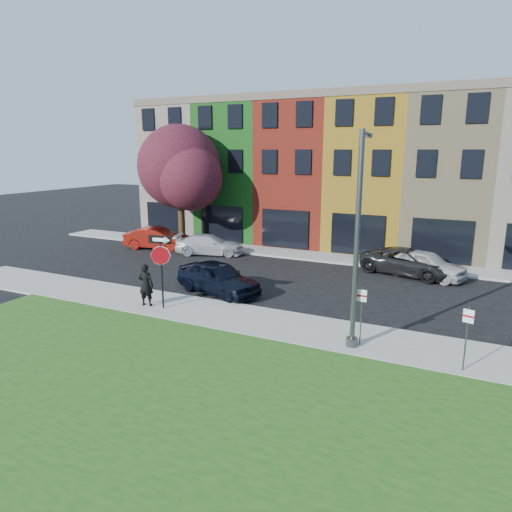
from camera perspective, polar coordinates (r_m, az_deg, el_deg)
The scene contains 15 objects.
ground at distance 15.68m, azimuth -1.78°, elevation -12.46°, with size 120.00×120.00×0.00m, color black.
sidewalk_near at distance 17.53m, azimuth 8.74°, elevation -9.54°, with size 40.00×3.00×0.12m, color gray.
sidewalk_far at distance 29.91m, azimuth 6.34°, elevation 0.08°, with size 40.00×2.40×0.12m, color gray.
rowhouse_block at distance 34.96m, azimuth 10.75°, elevation 9.98°, with size 30.00×10.12×10.00m.
stop_sign at distance 19.60m, azimuth -11.83°, elevation -0.11°, with size 1.04×0.20×3.17m.
man at distance 20.39m, azimuth -13.60°, elevation -3.52°, with size 0.76×0.57×1.87m, color black.
sedan_near at distance 22.01m, azimuth -4.77°, elevation -2.71°, with size 4.94×3.15×1.57m, color black.
parked_car_red at distance 32.65m, azimuth -12.23°, elevation 2.20°, with size 4.81×2.58×1.50m, color maroon.
parked_car_silver at distance 30.33m, azimuth -5.84°, elevation 1.42°, with size 4.88×3.18×1.31m, color silver.
parked_car_dark at distance 26.58m, azimuth 18.57°, elevation -0.72°, with size 5.65×3.66×1.45m, color black.
parked_car_white at distance 26.31m, azimuth 20.31°, elevation -0.93°, with size 4.75×3.02×1.50m, color silver.
street_lamp at distance 15.61m, azimuth 12.59°, elevation 1.85°, with size 0.61×2.57×7.30m.
parking_sign_a at distance 16.17m, azimuth 13.04°, elevation -6.49°, with size 0.32×0.09×2.10m.
parking_sign_b at distance 15.39m, azimuth 24.87°, elevation -8.49°, with size 0.31×0.13×2.06m.
tree_purple at distance 32.64m, azimuth -9.32°, elevation 10.71°, with size 6.91×6.05×8.40m.
Camera 1 is at (6.54, -12.54, 6.77)m, focal length 32.00 mm.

